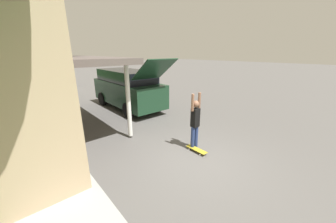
{
  "coord_description": "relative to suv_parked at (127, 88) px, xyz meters",
  "views": [
    {
      "loc": [
        -3.91,
        -3.31,
        3.16
      ],
      "look_at": [
        0.75,
        2.03,
        0.9
      ],
      "focal_mm": 20.0,
      "sensor_mm": 36.0,
      "label": 1
    }
  ],
  "objects": [
    {
      "name": "ground_plane",
      "position": [
        -1.34,
        -6.27,
        -1.17
      ],
      "size": [
        120.0,
        120.0,
        0.0
      ],
      "primitive_type": "plane",
      "color": "#54514F"
    },
    {
      "name": "skateboarder",
      "position": [
        -0.81,
        -5.84,
        -0.17
      ],
      "size": [
        0.41,
        0.22,
        1.93
      ],
      "color": "navy",
      "rests_on": "ground_plane"
    },
    {
      "name": "sidewalk",
      "position": [
        -4.94,
        -0.27,
        -1.12
      ],
      "size": [
        1.8,
        80.0,
        0.1
      ],
      "color": "#9E9E99",
      "rests_on": "ground_plane"
    },
    {
      "name": "suv_parked",
      "position": [
        0.0,
        0.0,
        0.0
      ],
      "size": [
        2.07,
        5.84,
        2.9
      ],
      "color": "#193823",
      "rests_on": "ground_plane"
    },
    {
      "name": "car_down_street",
      "position": [
        -1.15,
        11.28,
        -0.5
      ],
      "size": [
        1.93,
        4.35,
        1.39
      ],
      "color": "silver",
      "rests_on": "ground_plane"
    },
    {
      "name": "skateboard",
      "position": [
        -0.91,
        -6.05,
        -1.09
      ],
      "size": [
        0.22,
        0.76,
        0.1
      ],
      "color": "#A89323",
      "rests_on": "ground_plane"
    }
  ]
}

